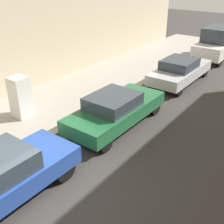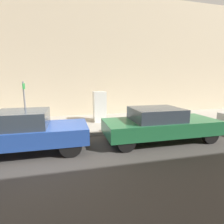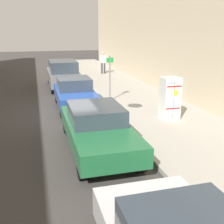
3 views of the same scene
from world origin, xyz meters
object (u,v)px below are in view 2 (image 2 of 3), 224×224
at_px(street_sign_post, 25,105).
at_px(parked_hatchback_blue, 28,131).
at_px(discarded_refrigerator, 100,107).
at_px(parked_sedan_green, 159,124).

relative_size(street_sign_post, parked_hatchback_blue, 0.58).
bearing_deg(discarded_refrigerator, parked_hatchback_blue, -41.91).
distance_m(parked_hatchback_blue, parked_sedan_green, 4.98).
bearing_deg(parked_sedan_green, parked_hatchback_blue, -90.00).
height_order(street_sign_post, parked_hatchback_blue, street_sign_post).
bearing_deg(parked_hatchback_blue, discarded_refrigerator, 138.09).
distance_m(discarded_refrigerator, parked_hatchback_blue, 4.63).
bearing_deg(street_sign_post, discarded_refrigerator, 114.16).
xyz_separation_m(discarded_refrigerator, parked_sedan_green, (3.44, 1.89, -0.29)).
bearing_deg(parked_hatchback_blue, parked_sedan_green, 90.00).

